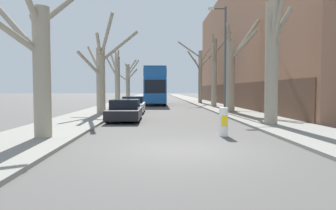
{
  "coord_description": "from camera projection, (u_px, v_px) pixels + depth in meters",
  "views": [
    {
      "loc": [
        -0.82,
        -9.16,
        1.88
      ],
      "look_at": [
        0.4,
        23.21,
        0.2
      ],
      "focal_mm": 32.0,
      "sensor_mm": 36.0,
      "label": 1
    }
  ],
  "objects": [
    {
      "name": "street_tree_left_3",
      "position": [
        128.0,
        80.0,
        43.97
      ],
      "size": [
        3.65,
        4.07,
        6.42
      ],
      "color": "gray",
      "rests_on": "ground"
    },
    {
      "name": "street_tree_left_0",
      "position": [
        40.0,
        59.0,
        10.95
      ],
      "size": [
        3.13,
        4.65,
        6.5
      ],
      "color": "gray",
      "rests_on": "ground"
    },
    {
      "name": "sidewalk_right",
      "position": [
        189.0,
        99.0,
        59.38
      ],
      "size": [
        3.46,
        120.0,
        0.12
      ],
      "primitive_type": "cube",
      "color": "gray",
      "rests_on": "ground"
    },
    {
      "name": "double_decker_bus",
      "position": [
        155.0,
        84.0,
        37.59
      ],
      "size": [
        2.56,
        10.7,
        4.48
      ],
      "color": "#19519E",
      "rests_on": "ground"
    },
    {
      "name": "ground_plane",
      "position": [
        183.0,
        150.0,
        9.27
      ],
      "size": [
        300.0,
        300.0,
        0.0
      ],
      "primitive_type": "plane",
      "color": "#4C4947"
    },
    {
      "name": "street_tree_right_3",
      "position": [
        200.0,
        73.0,
        39.65
      ],
      "size": [
        5.33,
        2.75,
        8.11
      ],
      "color": "gray",
      "rests_on": "ground"
    },
    {
      "name": "street_tree_left_2",
      "position": [
        117.0,
        78.0,
        32.74
      ],
      "size": [
        1.82,
        3.17,
        6.5
      ],
      "color": "gray",
      "rests_on": "ground"
    },
    {
      "name": "sidewalk_left",
      "position": [
        133.0,
        99.0,
        58.96
      ],
      "size": [
        3.46,
        120.0,
        0.12
      ],
      "primitive_type": "cube",
      "color": "gray",
      "rests_on": "ground"
    },
    {
      "name": "lamp_post",
      "position": [
        224.0,
        55.0,
        22.55
      ],
      "size": [
        1.4,
        0.2,
        8.08
      ],
      "color": "#4C4F54",
      "rests_on": "ground"
    },
    {
      "name": "street_tree_right_0",
      "position": [
        273.0,
        58.0,
        15.0
      ],
      "size": [
        1.66,
        2.19,
        7.28
      ],
      "color": "gray",
      "rests_on": "ground"
    },
    {
      "name": "parked_car_1",
      "position": [
        133.0,
        105.0,
        24.35
      ],
      "size": [
        1.8,
        4.35,
        1.32
      ],
      "color": "silver",
      "rests_on": "ground"
    },
    {
      "name": "street_tree_right_1",
      "position": [
        232.0,
        71.0,
        23.48
      ],
      "size": [
        2.98,
        2.21,
        7.32
      ],
      "color": "gray",
      "rests_on": "ground"
    },
    {
      "name": "street_tree_left_1",
      "position": [
        101.0,
        73.0,
        21.9
      ],
      "size": [
        4.28,
        4.8,
        7.13
      ],
      "color": "gray",
      "rests_on": "ground"
    },
    {
      "name": "traffic_bollard",
      "position": [
        223.0,
        122.0,
        12.07
      ],
      "size": [
        0.35,
        0.36,
        1.15
      ],
      "color": "white",
      "rests_on": "ground"
    },
    {
      "name": "building_facade_right",
      "position": [
        272.0,
        46.0,
        33.97
      ],
      "size": [
        10.08,
        38.56,
        13.7
      ],
      "color": "#93664C",
      "rests_on": "ground"
    },
    {
      "name": "street_tree_right_2",
      "position": [
        214.0,
        70.0,
        30.93
      ],
      "size": [
        2.62,
        2.93,
        7.97
      ],
      "color": "gray",
      "rests_on": "ground"
    },
    {
      "name": "parked_car_0",
      "position": [
        125.0,
        111.0,
        18.03
      ],
      "size": [
        1.88,
        4.21,
        1.28
      ],
      "color": "black",
      "rests_on": "ground"
    }
  ]
}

